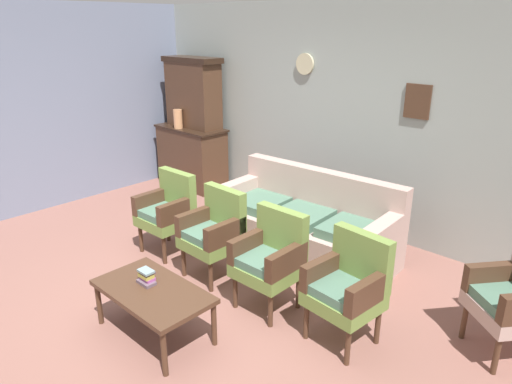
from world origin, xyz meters
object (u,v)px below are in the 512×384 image
(armchair_near_couch_end, at_px, (271,256))
(floral_couch, at_px, (306,225))
(vase_on_cabinet, at_px, (178,119))
(coffee_table, at_px, (153,294))
(side_cabinet, at_px, (192,156))
(armchair_by_doorway, at_px, (168,209))
(armchair_row_middle, at_px, (348,285))
(armchair_near_cabinet, at_px, (214,230))
(book_stack_on_table, at_px, (147,277))

(armchair_near_couch_end, bearing_deg, floral_couch, 111.26)
(vase_on_cabinet, distance_m, coffee_table, 3.78)
(side_cabinet, height_order, floral_couch, side_cabinet)
(armchair_by_doorway, bearing_deg, armchair_row_middle, 0.52)
(armchair_row_middle, relative_size, coffee_table, 0.90)
(floral_couch, height_order, armchair_row_middle, same)
(armchair_near_cabinet, xyz_separation_m, armchair_near_couch_end, (0.77, -0.03, 0.00))
(vase_on_cabinet, bearing_deg, coffee_table, -41.40)
(armchair_near_cabinet, bearing_deg, coffee_table, -69.99)
(vase_on_cabinet, xyz_separation_m, floral_couch, (2.79, -0.44, -0.75))
(floral_couch, bearing_deg, armchair_by_doorway, -138.49)
(vase_on_cabinet, bearing_deg, side_cabinet, 67.00)
(armchair_near_cabinet, height_order, book_stack_on_table, armchair_near_cabinet)
(armchair_by_doorway, xyz_separation_m, armchair_near_cabinet, (0.78, -0.02, 0.00))
(floral_couch, bearing_deg, side_cabinet, 167.27)
(side_cabinet, height_order, armchair_near_cabinet, side_cabinet)
(vase_on_cabinet, xyz_separation_m, armchair_by_doorway, (1.64, -1.45, -0.57))
(coffee_table, bearing_deg, vase_on_cabinet, 138.60)
(book_stack_on_table, bearing_deg, armchair_near_cabinet, 104.39)
(armchair_by_doorway, bearing_deg, floral_couch, 41.51)
(coffee_table, bearing_deg, armchair_by_doorway, 138.68)
(floral_couch, relative_size, armchair_by_doorway, 2.30)
(floral_couch, xyz_separation_m, armchair_row_middle, (1.17, -0.99, 0.17))
(side_cabinet, height_order, armchair_near_couch_end, side_cabinet)
(armchair_by_doorway, height_order, armchair_near_couch_end, same)
(side_cabinet, height_order, book_stack_on_table, side_cabinet)
(vase_on_cabinet, distance_m, book_stack_on_table, 3.66)
(vase_on_cabinet, distance_m, armchair_row_middle, 4.25)
(armchair_row_middle, height_order, coffee_table, armchair_row_middle)
(side_cabinet, height_order, coffee_table, side_cabinet)
(vase_on_cabinet, bearing_deg, armchair_by_doorway, -41.45)
(floral_couch, xyz_separation_m, armchair_near_cabinet, (-0.36, -1.03, 0.17))
(coffee_table, bearing_deg, book_stack_on_table, 166.53)
(side_cabinet, relative_size, book_stack_on_table, 7.34)
(armchair_near_couch_end, height_order, armchair_row_middle, same)
(armchair_near_cabinet, height_order, armchair_near_couch_end, same)
(floral_couch, height_order, armchair_near_couch_end, same)
(armchair_near_couch_end, relative_size, armchair_row_middle, 1.00)
(armchair_near_couch_end, height_order, book_stack_on_table, armchair_near_couch_end)
(floral_couch, xyz_separation_m, book_stack_on_table, (-0.12, -1.99, 0.15))
(armchair_row_middle, distance_m, book_stack_on_table, 1.63)
(coffee_table, bearing_deg, armchair_near_couch_end, 66.65)
(floral_couch, bearing_deg, armchair_row_middle, -40.31)
(vase_on_cabinet, distance_m, floral_couch, 2.92)
(vase_on_cabinet, relative_size, armchair_near_cabinet, 0.31)
(vase_on_cabinet, relative_size, armchair_row_middle, 0.31)
(armchair_by_doorway, bearing_deg, book_stack_on_table, -43.52)
(side_cabinet, distance_m, armchair_by_doorway, 2.26)
(vase_on_cabinet, xyz_separation_m, armchair_row_middle, (3.96, -1.43, -0.57))
(coffee_table, bearing_deg, armchair_near_cabinet, 110.01)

